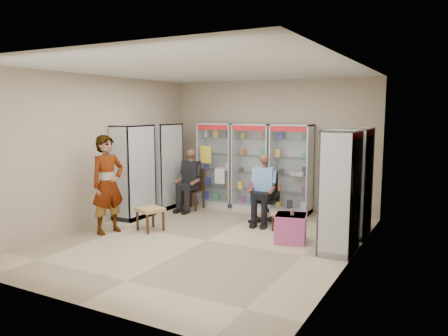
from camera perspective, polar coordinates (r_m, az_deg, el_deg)
The scene contains 18 objects.
floor at distance 7.93m, azimuth -2.28°, elevation -9.38°, with size 6.00×6.00×0.00m, color tan.
room_shell at distance 7.59m, azimuth -2.36°, elevation 4.98°, with size 5.02×6.02×3.01m.
cabinet_back_left at distance 10.68m, azimuth -0.87°, elevation 0.50°, with size 0.90×0.50×2.00m, color #A3A5AA.
cabinet_back_mid at distance 10.25m, azimuth 3.77°, elevation 0.19°, with size 0.90×0.50×2.00m, color #B7BABF.
cabinet_back_right at distance 9.90m, azimuth 8.78°, elevation -0.14°, with size 0.90×0.50×2.00m, color silver.
cabinet_right_far at distance 8.39m, azimuth 16.71°, elevation -1.74°, with size 0.50×0.90×2.00m, color silver.
cabinet_right_near at distance 7.33m, azimuth 14.96°, elevation -2.98°, with size 0.50×0.90×2.00m, color #9EA0A4.
cabinet_left_far at distance 10.40m, azimuth -7.86°, elevation 0.24°, with size 0.50×0.90×2.00m, color #9FA0A6.
cabinet_left_near at distance 9.54m, azimuth -11.75°, elevation -0.50°, with size 0.50×0.90×2.00m, color #AFB0B6.
wooden_chair at distance 10.26m, azimuth -4.07°, elevation -2.80°, with size 0.42×0.42×0.94m, color black.
seated_customer at distance 10.19m, azimuth -4.24°, elevation -1.73°, with size 0.44×0.60×1.34m, color black, non-canonical shape.
office_chair at distance 9.05m, azimuth 5.39°, elevation -3.84°, with size 0.57×0.57×1.05m, color black.
seated_shopkeeper at distance 8.98m, azimuth 5.28°, elevation -3.00°, with size 0.44×0.61×1.34m, color #6786CD, non-canonical shape.
pink_trunk at distance 7.83m, azimuth 8.71°, elevation -7.78°, with size 0.52×0.50×0.50m, color #B1477C.
tea_glass at distance 7.72m, azimuth 8.91°, elevation -5.70°, with size 0.07×0.07×0.11m, color #591A07.
woven_stool_a at distance 8.56m, azimuth 7.65°, elevation -6.94°, with size 0.35×0.35×0.35m, color olive.
woven_stool_b at distance 8.59m, azimuth -9.60°, elevation -6.61°, with size 0.45×0.45×0.45m, color olive.
standing_man at distance 8.47m, azimuth -14.94°, elevation -2.09°, with size 0.68×0.44×1.85m, color gray.
Camera 1 is at (3.86, -6.53, 2.30)m, focal length 35.00 mm.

